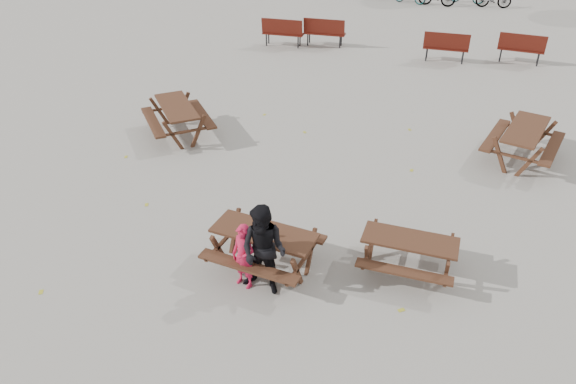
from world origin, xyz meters
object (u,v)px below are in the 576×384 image
at_px(food_tray, 268,239).
at_px(child, 244,256).
at_px(main_picnic_table, 264,240).
at_px(soda_bottle, 268,233).
at_px(picnic_table_east, 408,255).
at_px(adult, 264,251).
at_px(picnic_table_far, 522,144).
at_px(picnic_table_north, 178,120).

bearing_deg(food_tray, child, -124.85).
xyz_separation_m(main_picnic_table, child, (-0.10, -0.56, 0.02)).
relative_size(main_picnic_table, soda_bottle, 10.59).
bearing_deg(soda_bottle, picnic_table_east, 25.42).
height_order(food_tray, soda_bottle, soda_bottle).
distance_m(food_tray, adult, 0.37).
xyz_separation_m(child, adult, (0.36, 0.03, 0.22)).
bearing_deg(food_tray, picnic_table_far, 59.95).
bearing_deg(soda_bottle, picnic_table_north, 138.68).
bearing_deg(food_tray, adult, -75.36).
bearing_deg(main_picnic_table, adult, -63.89).
relative_size(food_tray, soda_bottle, 1.06).
distance_m(main_picnic_table, adult, 0.64).
xyz_separation_m(soda_bottle, child, (-0.24, -0.45, -0.24)).
height_order(main_picnic_table, food_tray, food_tray).
distance_m(soda_bottle, child, 0.56).
distance_m(child, adult, 0.42).
relative_size(child, picnic_table_far, 0.63).
bearing_deg(main_picnic_table, picnic_table_far, 58.10).
relative_size(soda_bottle, adult, 0.10).
relative_size(child, picnic_table_north, 0.64).
bearing_deg(main_picnic_table, picnic_table_east, 21.85).
bearing_deg(child, soda_bottle, 72.75).
bearing_deg(picnic_table_far, picnic_table_east, 171.89).
bearing_deg(child, picnic_table_north, 144.74).
bearing_deg(picnic_table_far, soda_bottle, 157.04).
height_order(main_picnic_table, picnic_table_east, main_picnic_table).
distance_m(main_picnic_table, food_tray, 0.31).
height_order(main_picnic_table, child, child).
relative_size(main_picnic_table, child, 1.49).
height_order(food_tray, picnic_table_east, food_tray).
xyz_separation_m(adult, picnic_table_north, (-4.61, 4.36, -0.42)).
height_order(soda_bottle, picnic_table_east, soda_bottle).
bearing_deg(picnic_table_east, soda_bottle, -160.20).
relative_size(picnic_table_north, picnic_table_far, 0.98).
bearing_deg(child, food_tray, 65.85).
xyz_separation_m(child, picnic_table_east, (2.42, 1.49, -0.26)).
xyz_separation_m(main_picnic_table, adult, (0.26, -0.53, 0.24)).
distance_m(adult, picnic_table_far, 7.44).
distance_m(child, picnic_table_north, 6.11).
distance_m(main_picnic_table, soda_bottle, 0.31).
bearing_deg(adult, picnic_table_east, 35.73).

